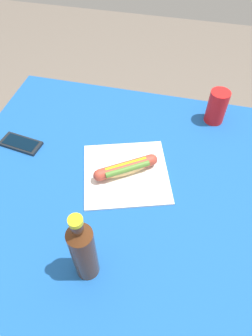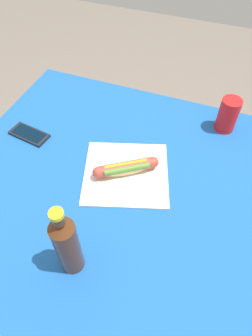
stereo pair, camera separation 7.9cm
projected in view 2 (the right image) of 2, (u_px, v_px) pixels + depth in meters
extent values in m
plane|color=#6B6056|center=(115.00, 269.00, 1.57)|extent=(6.00, 6.00, 0.00)
cylinder|color=brown|center=(223.00, 195.00, 1.42)|extent=(0.07, 0.07, 0.74)
cylinder|color=brown|center=(70.00, 150.00, 1.61)|extent=(0.07, 0.07, 0.74)
cube|color=brown|center=(109.00, 185.00, 0.99)|extent=(0.98, 0.95, 0.03)
cube|color=#19519E|center=(108.00, 182.00, 0.97)|extent=(1.04, 1.01, 0.00)
cube|color=silver|center=(126.00, 173.00, 0.99)|extent=(0.35, 0.34, 0.01)
ellipsoid|color=#E5BC75|center=(126.00, 168.00, 0.97)|extent=(0.17, 0.14, 0.05)
cylinder|color=#A83D2D|center=(126.00, 167.00, 0.97)|extent=(0.17, 0.13, 0.04)
sphere|color=#A83D2D|center=(98.00, 172.00, 0.95)|extent=(0.04, 0.04, 0.04)
sphere|color=#A83D2D|center=(153.00, 162.00, 0.98)|extent=(0.04, 0.04, 0.04)
cube|color=yellow|center=(126.00, 164.00, 0.95)|extent=(0.12, 0.08, 0.00)
cylinder|color=#4C7A2D|center=(127.00, 169.00, 0.95)|extent=(0.13, 0.10, 0.02)
cube|color=black|center=(29.00, 134.00, 1.10)|extent=(0.16, 0.09, 0.01)
cube|color=black|center=(29.00, 133.00, 1.10)|extent=(0.13, 0.07, 0.00)
cylinder|color=#4C2814|center=(68.00, 248.00, 0.72)|extent=(0.06, 0.06, 0.20)
cone|color=#4C2814|center=(60.00, 226.00, 0.64)|extent=(0.06, 0.06, 0.02)
cylinder|color=#4C2814|center=(58.00, 219.00, 0.62)|extent=(0.03, 0.03, 0.03)
cylinder|color=yellow|center=(56.00, 214.00, 0.60)|extent=(0.03, 0.03, 0.01)
cylinder|color=red|center=(228.00, 115.00, 1.08)|extent=(0.07, 0.07, 0.13)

